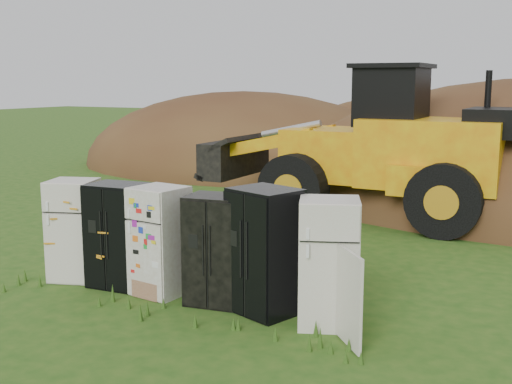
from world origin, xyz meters
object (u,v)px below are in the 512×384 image
at_px(wheel_loader, 353,142).
at_px(fridge_black_right, 265,251).
at_px(fridge_leftmost, 74,230).
at_px(fridge_dark_mid, 217,250).
at_px(fridge_open_door, 329,263).
at_px(fridge_black_side, 118,235).
at_px(fridge_sticker, 160,241).

bearing_deg(wheel_loader, fridge_black_right, -80.85).
height_order(fridge_leftmost, fridge_dark_mid, fridge_leftmost).
relative_size(fridge_black_right, fridge_open_door, 1.03).
xyz_separation_m(fridge_black_side, fridge_dark_mid, (1.92, 0.02, -0.02)).
distance_m(fridge_black_right, wheel_loader, 7.44).
xyz_separation_m(fridge_leftmost, wheel_loader, (2.54, 7.34, 1.05)).
height_order(fridge_sticker, fridge_open_door, fridge_open_door).
bearing_deg(fridge_dark_mid, wheel_loader, 84.02).
distance_m(fridge_leftmost, fridge_sticker, 1.81).
relative_size(fridge_sticker, fridge_black_right, 0.94).
relative_size(fridge_leftmost, fridge_dark_mid, 1.03).
xyz_separation_m(fridge_open_door, wheel_loader, (-2.19, 7.33, 1.01)).
bearing_deg(wheel_loader, fridge_dark_mid, -87.49).
relative_size(fridge_dark_mid, fridge_black_right, 0.91).
relative_size(fridge_black_side, wheel_loader, 0.22).
height_order(fridge_sticker, wheel_loader, wheel_loader).
distance_m(fridge_leftmost, fridge_dark_mid, 2.85).
xyz_separation_m(fridge_black_side, fridge_open_door, (3.79, -0.04, 0.04)).
xyz_separation_m(fridge_sticker, fridge_open_door, (2.92, -0.02, 0.03)).
distance_m(fridge_open_door, wheel_loader, 7.71).
bearing_deg(fridge_leftmost, wheel_loader, 51.74).
xyz_separation_m(fridge_leftmost, fridge_black_side, (0.93, 0.05, -0.00)).
bearing_deg(fridge_black_right, fridge_sticker, -159.89).
bearing_deg(fridge_dark_mid, fridge_sticker, 173.76).
height_order(fridge_open_door, wheel_loader, wheel_loader).
xyz_separation_m(fridge_dark_mid, wheel_loader, (-0.31, 7.26, 1.07)).
height_order(fridge_black_side, fridge_sticker, fridge_sticker).
height_order(fridge_black_right, wheel_loader, wheel_loader).
relative_size(fridge_leftmost, wheel_loader, 0.22).
xyz_separation_m(fridge_black_right, wheel_loader, (-1.16, 7.28, 0.98)).
bearing_deg(fridge_leftmost, fridge_black_right, -18.31).
bearing_deg(fridge_black_side, fridge_black_right, -4.18).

